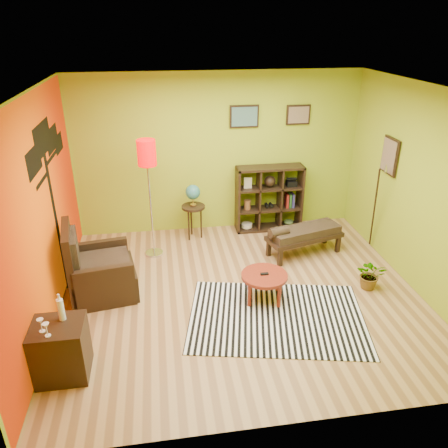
{
  "coord_description": "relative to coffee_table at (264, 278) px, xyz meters",
  "views": [
    {
      "loc": [
        -1.03,
        -5.11,
        3.54
      ],
      "look_at": [
        -0.22,
        0.13,
        1.05
      ],
      "focal_mm": 35.0,
      "sensor_mm": 36.0,
      "label": 1
    }
  ],
  "objects": [
    {
      "name": "ground",
      "position": [
        -0.29,
        0.17,
        -0.34
      ],
      "size": [
        5.0,
        5.0,
        0.0
      ],
      "primitive_type": "plane",
      "color": "#B18450",
      "rests_on": "ground"
    },
    {
      "name": "room_shell",
      "position": [
        -0.39,
        0.18,
        1.46
      ],
      "size": [
        5.04,
        4.54,
        2.82
      ],
      "color": "#94AC1F",
      "rests_on": "ground"
    },
    {
      "name": "zebra_rug",
      "position": [
        0.07,
        -0.45,
        -0.33
      ],
      "size": [
        2.54,
        1.99,
        0.01
      ],
      "primitive_type": "cube",
      "rotation": [
        0.0,
        0.0,
        -0.21
      ],
      "color": "white",
      "rests_on": "ground"
    },
    {
      "name": "coffee_table",
      "position": [
        0.0,
        0.0,
        0.0
      ],
      "size": [
        0.63,
        0.63,
        0.41
      ],
      "color": "maroon",
      "rests_on": "ground"
    },
    {
      "name": "armchair",
      "position": [
        -2.27,
        0.49,
        -0.01
      ],
      "size": [
        1.01,
        1.01,
        1.07
      ],
      "color": "black",
      "rests_on": "ground"
    },
    {
      "name": "side_cabinet",
      "position": [
        -2.49,
        -1.05,
        -0.01
      ],
      "size": [
        0.55,
        0.5,
        0.96
      ],
      "color": "black",
      "rests_on": "ground"
    },
    {
      "name": "floor_lamp",
      "position": [
        -1.5,
        1.52,
        1.22
      ],
      "size": [
        0.29,
        0.29,
        1.93
      ],
      "color": "silver",
      "rests_on": "ground"
    },
    {
      "name": "globe_table",
      "position": [
        -0.79,
        2.04,
        0.41
      ],
      "size": [
        0.41,
        0.41,
        0.99
      ],
      "color": "black",
      "rests_on": "ground"
    },
    {
      "name": "cube_shelf",
      "position": [
        0.62,
        2.2,
        0.26
      ],
      "size": [
        1.2,
        0.35,
        1.2
      ],
      "color": "black",
      "rests_on": "ground"
    },
    {
      "name": "bench",
      "position": [
        0.92,
        1.15,
        0.04
      ],
      "size": [
        1.34,
        0.77,
        0.59
      ],
      "color": "black",
      "rests_on": "ground"
    },
    {
      "name": "potted_plant",
      "position": [
        1.58,
        0.03,
        -0.16
      ],
      "size": [
        0.55,
        0.58,
        0.35
      ],
      "primitive_type": "imported",
      "rotation": [
        0.0,
        0.0,
        -0.42
      ],
      "color": "#26661E",
      "rests_on": "ground"
    }
  ]
}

